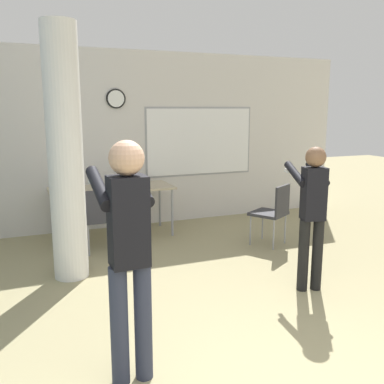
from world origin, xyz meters
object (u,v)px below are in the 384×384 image
at_px(folding_table, 112,191).
at_px(person_playing_front, 128,244).
at_px(chair_mid_room, 273,210).
at_px(chair_table_left, 100,215).
at_px(bottle_on_table, 118,182).
at_px(person_playing_side, 312,207).

bearing_deg(folding_table, person_playing_front, -99.82).
relative_size(chair_mid_room, chair_table_left, 1.00).
relative_size(bottle_on_table, chair_mid_room, 0.26).
relative_size(chair_mid_room, person_playing_side, 0.57).
bearing_deg(person_playing_front, bottle_on_table, 78.60).
relative_size(chair_table_left, person_playing_side, 0.57).
bearing_deg(chair_mid_room, folding_table, 147.64).
relative_size(chair_table_left, person_playing_front, 0.51).
xyz_separation_m(chair_mid_room, chair_table_left, (-2.29, 0.61, 0.00)).
relative_size(folding_table, person_playing_front, 1.05).
relative_size(bottle_on_table, person_playing_front, 0.13).
xyz_separation_m(chair_table_left, person_playing_side, (1.83, -2.03, 0.39)).
relative_size(folding_table, bottle_on_table, 8.02).
bearing_deg(folding_table, person_playing_side, -60.25).
xyz_separation_m(folding_table, person_playing_side, (1.53, -2.68, 0.19)).
xyz_separation_m(bottle_on_table, chair_mid_room, (1.91, -1.17, -0.33)).
height_order(bottle_on_table, person_playing_front, person_playing_front).
bearing_deg(chair_mid_room, person_playing_side, -107.95).
height_order(chair_table_left, person_playing_front, person_playing_front).
bearing_deg(bottle_on_table, chair_mid_room, -31.50).
xyz_separation_m(bottle_on_table, chair_table_left, (-0.38, -0.56, -0.33)).
bearing_deg(chair_mid_room, person_playing_front, -139.40).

